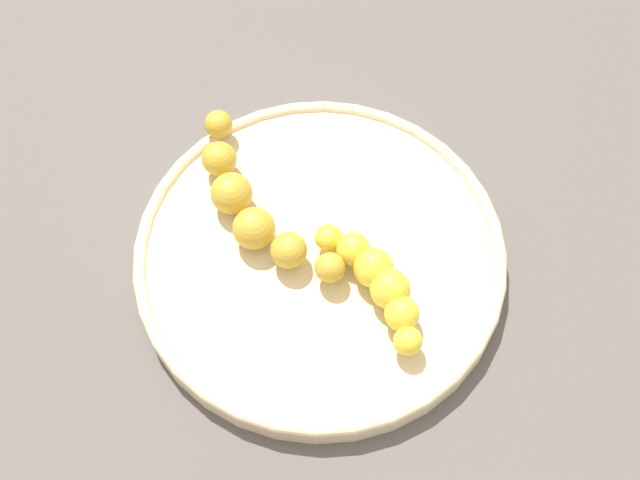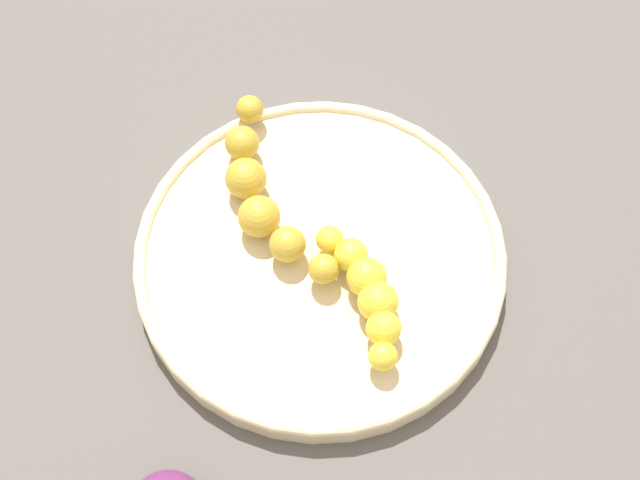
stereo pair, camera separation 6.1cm
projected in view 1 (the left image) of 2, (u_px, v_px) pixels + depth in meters
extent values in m
plane|color=#56514C|center=(320.00, 263.00, 0.64)|extent=(2.40, 2.40, 0.00)
cylinder|color=beige|center=(320.00, 258.00, 0.64)|extent=(0.29, 0.29, 0.02)
torus|color=beige|center=(320.00, 252.00, 0.63)|extent=(0.29, 0.29, 0.01)
sphere|color=yellow|center=(408.00, 341.00, 0.58)|extent=(0.02, 0.02, 0.02)
sphere|color=yellow|center=(402.00, 314.00, 0.59)|extent=(0.03, 0.03, 0.03)
sphere|color=yellow|center=(390.00, 289.00, 0.60)|extent=(0.03, 0.03, 0.03)
sphere|color=yellow|center=(373.00, 268.00, 0.60)|extent=(0.03, 0.03, 0.03)
sphere|color=yellow|center=(353.00, 250.00, 0.61)|extent=(0.03, 0.03, 0.03)
sphere|color=yellow|center=(329.00, 238.00, 0.62)|extent=(0.02, 0.02, 0.02)
sphere|color=gold|center=(219.00, 124.00, 0.66)|extent=(0.02, 0.02, 0.02)
sphere|color=gold|center=(219.00, 159.00, 0.65)|extent=(0.03, 0.03, 0.03)
sphere|color=gold|center=(232.00, 193.00, 0.63)|extent=(0.03, 0.03, 0.03)
sphere|color=gold|center=(255.00, 225.00, 0.62)|extent=(0.03, 0.03, 0.03)
sphere|color=gold|center=(289.00, 250.00, 0.61)|extent=(0.03, 0.03, 0.03)
sphere|color=gold|center=(330.00, 268.00, 0.60)|extent=(0.02, 0.02, 0.02)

